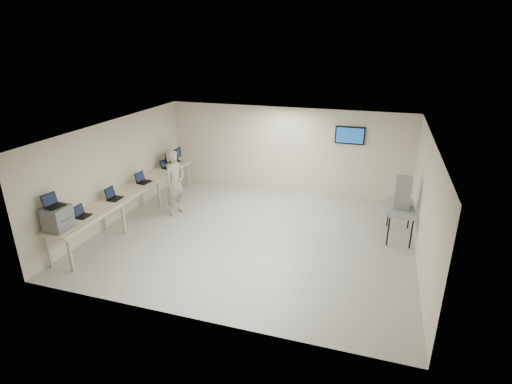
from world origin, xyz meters
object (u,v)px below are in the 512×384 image
(workbench, at_px, (132,191))
(equipment_box, at_px, (58,218))
(soldier, at_px, (175,183))
(side_table, at_px, (401,210))

(workbench, height_order, equipment_box, equipment_box)
(equipment_box, bearing_deg, workbench, 88.70)
(soldier, distance_m, side_table, 6.20)
(workbench, distance_m, soldier, 1.21)
(soldier, height_order, side_table, soldier)
(workbench, relative_size, equipment_box, 11.09)
(workbench, xyz_separation_m, equipment_box, (-0.06, -2.66, 0.34))
(workbench, height_order, soldier, soldier)
(soldier, xyz_separation_m, side_table, (6.19, 0.43, -0.22))
(equipment_box, height_order, soldier, soldier)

